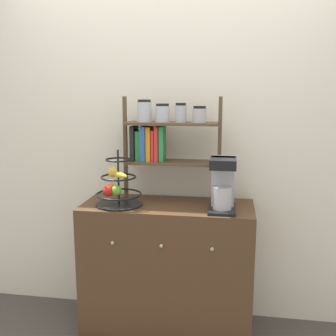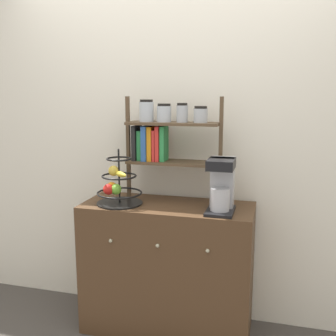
# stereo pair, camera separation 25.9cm
# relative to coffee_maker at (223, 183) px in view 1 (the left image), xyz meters

# --- Properties ---
(wall_back) EXTENTS (7.00, 0.05, 2.60)m
(wall_back) POSITION_rel_coffee_maker_xyz_m (-0.37, 0.33, 0.22)
(wall_back) COLOR silver
(wall_back) RESTS_ON ground_plane
(sideboard) EXTENTS (1.15, 0.48, 0.91)m
(sideboard) POSITION_rel_coffee_maker_xyz_m (-0.37, 0.05, -0.63)
(sideboard) COLOR #4C331E
(sideboard) RESTS_ON ground_plane
(coffee_maker) EXTENTS (0.17, 0.26, 0.34)m
(coffee_maker) POSITION_rel_coffee_maker_xyz_m (0.00, 0.00, 0.00)
(coffee_maker) COLOR black
(coffee_maker) RESTS_ON sideboard
(fruit_stand) EXTENTS (0.31, 0.31, 0.37)m
(fruit_stand) POSITION_rel_coffee_maker_xyz_m (-0.69, -0.03, -0.05)
(fruit_stand) COLOR black
(fruit_stand) RESTS_ON sideboard
(shelf_hutch) EXTENTS (0.67, 0.20, 0.72)m
(shelf_hutch) POSITION_rel_coffee_maker_xyz_m (-0.43, 0.15, 0.28)
(shelf_hutch) COLOR brown
(shelf_hutch) RESTS_ON sideboard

